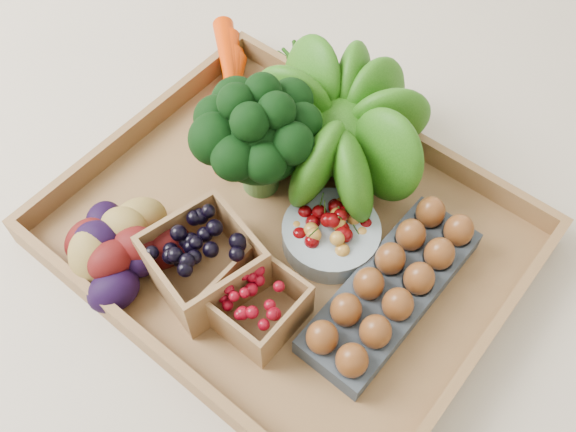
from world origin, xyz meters
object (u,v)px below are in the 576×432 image
Objects in this scene: egg_carton at (391,291)px; cherry_bowl at (331,235)px; tray at (288,238)px; broccoli at (259,154)px.

cherry_bowl is at bearing 171.45° from egg_carton.
tray is 3.40× the size of broccoli.
broccoli is at bearing 153.30° from tray.
tray is 0.11m from broccoli.
broccoli reaches higher than cherry_bowl.
broccoli reaches higher than tray.
cherry_bowl is (0.05, 0.03, 0.02)m from tray.
cherry_bowl is at bearing 29.03° from tray.
egg_carton is (0.15, 0.01, 0.02)m from tray.
tray is at bearing -150.97° from cherry_bowl.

